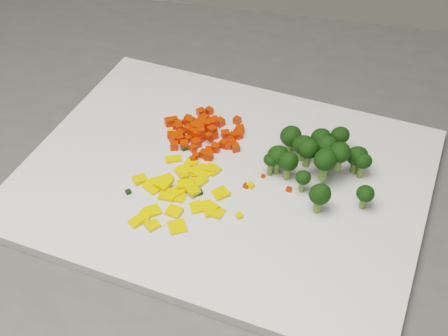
# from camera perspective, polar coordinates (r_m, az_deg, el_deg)

# --- Properties ---
(cutting_board) EXTENTS (0.57, 0.50, 0.01)m
(cutting_board) POSITION_cam_1_polar(r_m,az_deg,el_deg) (0.76, 0.00, -0.91)
(cutting_board) COLOR silver
(cutting_board) RESTS_ON counter_block
(carrot_pile) EXTENTS (0.11, 0.11, 0.03)m
(carrot_pile) POSITION_cam_1_polar(r_m,az_deg,el_deg) (0.81, -1.95, 3.84)
(carrot_pile) COLOR red
(carrot_pile) RESTS_ON cutting_board
(pepper_pile) EXTENTS (0.12, 0.12, 0.02)m
(pepper_pile) POSITION_cam_1_polar(r_m,az_deg,el_deg) (0.73, -4.31, -1.96)
(pepper_pile) COLOR yellow
(pepper_pile) RESTS_ON cutting_board
(broccoli_pile) EXTENTS (0.13, 0.13, 0.06)m
(broccoli_pile) POSITION_cam_1_polar(r_m,az_deg,el_deg) (0.74, 9.15, 0.74)
(broccoli_pile) COLOR black
(broccoli_pile) RESTS_ON cutting_board
(carrot_cube_0) EXTENTS (0.01, 0.01, 0.01)m
(carrot_cube_0) POSITION_cam_1_polar(r_m,az_deg,el_deg) (0.80, 0.78, 2.36)
(carrot_cube_0) COLOR red
(carrot_cube_0) RESTS_ON carrot_pile
(carrot_cube_1) EXTENTS (0.01, 0.01, 0.01)m
(carrot_cube_1) POSITION_cam_1_polar(r_m,az_deg,el_deg) (0.82, -3.12, 4.27)
(carrot_cube_1) COLOR red
(carrot_cube_1) RESTS_ON carrot_pile
(carrot_cube_2) EXTENTS (0.01, 0.01, 0.01)m
(carrot_cube_2) POSITION_cam_1_polar(r_m,az_deg,el_deg) (0.79, 0.34, 2.04)
(carrot_cube_2) COLOR red
(carrot_cube_2) RESTS_ON carrot_pile
(carrot_cube_3) EXTENTS (0.01, 0.01, 0.01)m
(carrot_cube_3) POSITION_cam_1_polar(r_m,az_deg,el_deg) (0.82, -2.48, 4.18)
(carrot_cube_3) COLOR red
(carrot_cube_3) RESTS_ON carrot_pile
(carrot_cube_4) EXTENTS (0.01, 0.01, 0.01)m
(carrot_cube_4) POSITION_cam_1_polar(r_m,az_deg,el_deg) (0.85, -1.33, 5.24)
(carrot_cube_4) COLOR red
(carrot_cube_4) RESTS_ON carrot_pile
(carrot_cube_5) EXTENTS (0.01, 0.01, 0.01)m
(carrot_cube_5) POSITION_cam_1_polar(r_m,az_deg,el_deg) (0.81, -3.32, 3.57)
(carrot_cube_5) COLOR red
(carrot_cube_5) RESTS_ON carrot_pile
(carrot_cube_6) EXTENTS (0.01, 0.01, 0.01)m
(carrot_cube_6) POSITION_cam_1_polar(r_m,az_deg,el_deg) (0.81, -4.65, 2.95)
(carrot_cube_6) COLOR red
(carrot_cube_6) RESTS_ON carrot_pile
(carrot_cube_7) EXTENTS (0.01, 0.01, 0.01)m
(carrot_cube_7) POSITION_cam_1_polar(r_m,az_deg,el_deg) (0.80, -2.55, 2.28)
(carrot_cube_7) COLOR red
(carrot_cube_7) RESTS_ON carrot_pile
(carrot_cube_8) EXTENTS (0.01, 0.01, 0.01)m
(carrot_cube_8) POSITION_cam_1_polar(r_m,az_deg,el_deg) (0.81, -4.16, 3.02)
(carrot_cube_8) COLOR red
(carrot_cube_8) RESTS_ON carrot_pile
(carrot_cube_9) EXTENTS (0.01, 0.01, 0.01)m
(carrot_cube_9) POSITION_cam_1_polar(r_m,az_deg,el_deg) (0.78, -1.34, 1.04)
(carrot_cube_9) COLOR red
(carrot_cube_9) RESTS_ON carrot_pile
(carrot_cube_10) EXTENTS (0.01, 0.01, 0.01)m
(carrot_cube_10) POSITION_cam_1_polar(r_m,az_deg,el_deg) (0.82, -1.15, 3.71)
(carrot_cube_10) COLOR red
(carrot_cube_10) RESTS_ON carrot_pile
(carrot_cube_11) EXTENTS (0.01, 0.01, 0.01)m
(carrot_cube_11) POSITION_cam_1_polar(r_m,az_deg,el_deg) (0.79, -2.85, 1.81)
(carrot_cube_11) COLOR red
(carrot_cube_11) RESTS_ON carrot_pile
(carrot_cube_12) EXTENTS (0.01, 0.01, 0.01)m
(carrot_cube_12) POSITION_cam_1_polar(r_m,az_deg,el_deg) (0.82, 1.29, 3.38)
(carrot_cube_12) COLOR red
(carrot_cube_12) RESTS_ON carrot_pile
(carrot_cube_13) EXTENTS (0.01, 0.01, 0.01)m
(carrot_cube_13) POSITION_cam_1_polar(r_m,az_deg,el_deg) (0.81, -2.91, 3.54)
(carrot_cube_13) COLOR red
(carrot_cube_13) RESTS_ON carrot_pile
(carrot_cube_14) EXTENTS (0.01, 0.01, 0.01)m
(carrot_cube_14) POSITION_cam_1_polar(r_m,az_deg,el_deg) (0.84, -3.32, 4.53)
(carrot_cube_14) COLOR red
(carrot_cube_14) RESTS_ON carrot_pile
(carrot_cube_15) EXTENTS (0.01, 0.01, 0.01)m
(carrot_cube_15) POSITION_cam_1_polar(r_m,az_deg,el_deg) (0.81, -2.73, 3.79)
(carrot_cube_15) COLOR red
(carrot_cube_15) RESTS_ON carrot_pile
(carrot_cube_16) EXTENTS (0.01, 0.01, 0.01)m
(carrot_cube_16) POSITION_cam_1_polar(r_m,az_deg,el_deg) (0.80, -2.14, 3.34)
(carrot_cube_16) COLOR red
(carrot_cube_16) RESTS_ON carrot_pile
(carrot_cube_17) EXTENTS (0.01, 0.01, 0.01)m
(carrot_cube_17) POSITION_cam_1_polar(r_m,az_deg,el_deg) (0.82, -4.13, 3.26)
(carrot_cube_17) COLOR red
(carrot_cube_17) RESTS_ON carrot_pile
(carrot_cube_18) EXTENTS (0.01, 0.01, 0.01)m
(carrot_cube_18) POSITION_cam_1_polar(r_m,az_deg,el_deg) (0.81, -1.60, 4.01)
(carrot_cube_18) COLOR red
(carrot_cube_18) RESTS_ON carrot_pile
(carrot_cube_19) EXTENTS (0.01, 0.01, 0.01)m
(carrot_cube_19) POSITION_cam_1_polar(r_m,az_deg,el_deg) (0.81, -4.48, 2.82)
(carrot_cube_19) COLOR red
(carrot_cube_19) RESTS_ON carrot_pile
(carrot_cube_20) EXTENTS (0.01, 0.01, 0.01)m
(carrot_cube_20) POSITION_cam_1_polar(r_m,az_deg,el_deg) (0.81, 0.61, 2.78)
(carrot_cube_20) COLOR red
(carrot_cube_20) RESTS_ON carrot_pile
(carrot_cube_21) EXTENTS (0.01, 0.01, 0.01)m
(carrot_cube_21) POSITION_cam_1_polar(r_m,az_deg,el_deg) (0.81, -4.06, 3.04)
(carrot_cube_21) COLOR red
(carrot_cube_21) RESTS_ON carrot_pile
(carrot_cube_22) EXTENTS (0.01, 0.01, 0.01)m
(carrot_cube_22) POSITION_cam_1_polar(r_m,az_deg,el_deg) (0.78, -1.42, 1.15)
(carrot_cube_22) COLOR red
(carrot_cube_22) RESTS_ON carrot_pile
(carrot_cube_23) EXTENTS (0.01, 0.01, 0.01)m
(carrot_cube_23) POSITION_cam_1_polar(r_m,az_deg,el_deg) (0.79, -1.42, 2.94)
(carrot_cube_23) COLOR red
(carrot_cube_23) RESTS_ON carrot_pile
(carrot_cube_24) EXTENTS (0.01, 0.01, 0.01)m
(carrot_cube_24) POSITION_cam_1_polar(r_m,az_deg,el_deg) (0.80, -2.73, 3.32)
(carrot_cube_24) COLOR red
(carrot_cube_24) RESTS_ON carrot_pile
(carrot_cube_25) EXTENTS (0.01, 0.01, 0.01)m
(carrot_cube_25) POSITION_cam_1_polar(r_m,az_deg,el_deg) (0.78, -2.63, 1.10)
(carrot_cube_25) COLOR red
(carrot_cube_25) RESTS_ON carrot_pile
(carrot_cube_26) EXTENTS (0.01, 0.01, 0.01)m
(carrot_cube_26) POSITION_cam_1_polar(r_m,az_deg,el_deg) (0.83, -0.36, 4.21)
(carrot_cube_26) COLOR red
(carrot_cube_26) RESTS_ON carrot_pile
(carrot_cube_27) EXTENTS (0.01, 0.01, 0.01)m
(carrot_cube_27) POSITION_cam_1_polar(r_m,az_deg,el_deg) (0.80, -2.47, 3.15)
(carrot_cube_27) COLOR red
(carrot_cube_27) RESTS_ON carrot_pile
(carrot_cube_28) EXTENTS (0.01, 0.01, 0.01)m
(carrot_cube_28) POSITION_cam_1_polar(r_m,az_deg,el_deg) (0.79, 1.06, 1.87)
(carrot_cube_28) COLOR red
(carrot_cube_28) RESTS_ON carrot_pile
(carrot_cube_29) EXTENTS (0.01, 0.01, 0.01)m
(carrot_cube_29) POSITION_cam_1_polar(r_m,az_deg,el_deg) (0.85, -1.96, 5.02)
(carrot_cube_29) COLOR red
(carrot_cube_29) RESTS_ON carrot_pile
(carrot_cube_30) EXTENTS (0.01, 0.01, 0.01)m
(carrot_cube_30) POSITION_cam_1_polar(r_m,az_deg,el_deg) (0.81, 0.16, 3.07)
(carrot_cube_30) COLOR red
(carrot_cube_30) RESTS_ON carrot_pile
(carrot_cube_31) EXTENTS (0.01, 0.01, 0.01)m
(carrot_cube_31) POSITION_cam_1_polar(r_m,az_deg,el_deg) (0.80, -2.52, 2.59)
(carrot_cube_31) COLOR red
(carrot_cube_31) RESTS_ON carrot_pile
(carrot_cube_32) EXTENTS (0.01, 0.01, 0.01)m
(carrot_cube_32) POSITION_cam_1_polar(r_m,az_deg,el_deg) (0.81, -2.22, 3.74)
(carrot_cube_32) COLOR red
(carrot_cube_32) RESTS_ON carrot_pile
(carrot_cube_33) EXTENTS (0.01, 0.01, 0.01)m
(carrot_cube_33) POSITION_cam_1_polar(r_m,az_deg,el_deg) (0.82, -4.12, 3.72)
(carrot_cube_33) COLOR red
(carrot_cube_33) RESTS_ON carrot_pile
(carrot_cube_34) EXTENTS (0.01, 0.01, 0.01)m
(carrot_cube_34) POSITION_cam_1_polar(r_m,az_deg,el_deg) (0.80, -2.19, 2.79)
(carrot_cube_34) COLOR red
(carrot_cube_34) RESTS_ON carrot_pile
(carrot_cube_35) EXTENTS (0.01, 0.01, 0.01)m
(carrot_cube_35) POSITION_cam_1_polar(r_m,az_deg,el_deg) (0.80, -4.09, 2.68)
(carrot_cube_35) COLOR red
(carrot_cube_35) RESTS_ON carrot_pile
(carrot_cube_36) EXTENTS (0.01, 0.01, 0.01)m
(carrot_cube_36) POSITION_cam_1_polar(r_m,az_deg,el_deg) (0.81, -3.24, 2.69)
(carrot_cube_36) COLOR red
(carrot_cube_36) RESTS_ON carrot_pile
(carrot_cube_37) EXTENTS (0.01, 0.01, 0.01)m
(carrot_cube_37) POSITION_cam_1_polar(r_m,az_deg,el_deg) (0.79, -3.66, 2.12)
(carrot_cube_37) COLOR red
(carrot_cube_37) RESTS_ON carrot_pile
(carrot_cube_38) EXTENTS (0.01, 0.01, 0.01)m
(carrot_cube_38) POSITION_cam_1_polar(r_m,az_deg,el_deg) (0.83, -1.41, 4.34)
(carrot_cube_38) COLOR red
(carrot_cube_38) RESTS_ON carrot_pile
(carrot_cube_39) EXTENTS (0.01, 0.01, 0.01)m
(carrot_cube_39) POSITION_cam_1_polar(r_m,az_deg,el_deg) (0.81, -2.26, 3.94)
(carrot_cube_39) COLOR red
(carrot_cube_39) RESTS_ON carrot_pile
(carrot_cube_40) EXTENTS (0.01, 0.01, 0.01)m
(carrot_cube_40) POSITION_cam_1_polar(r_m,az_deg,el_deg) (0.83, -5.06, 4.20)
(carrot_cube_40) COLOR red
(carrot_cube_40) RESTS_ON carrot_pile
(carrot_cube_41) EXTENTS (0.01, 0.01, 0.01)m
(carrot_cube_41) POSITION_cam_1_polar(r_m,az_deg,el_deg) (0.81, 1.45, 3.15)
(carrot_cube_41) COLOR red
(carrot_cube_41) RESTS_ON carrot_pile
(carrot_cube_42) EXTENTS (0.01, 0.01, 0.01)m
(carrot_cube_42) POSITION_cam_1_polar(r_m,az_deg,el_deg) (0.83, -1.87, 4.51)
(carrot_cube_42) COLOR red
(carrot_cube_42) RESTS_ON carrot_pile
(carrot_cube_43) EXTENTS (0.01, 0.01, 0.01)m
(carrot_cube_43) POSITION_cam_1_polar(r_m,az_deg,el_deg) (0.81, 0.86, 2.97)
(carrot_cube_43) COLOR red
(carrot_cube_43) RESTS_ON carrot_pile
(carrot_cube_44) EXTENTS (0.01, 0.01, 0.01)m
(carrot_cube_44) POSITION_cam_1_polar(r_m,az_deg,el_deg) (0.83, 1.21, 4.38)
(carrot_cube_44) COLOR red
(carrot_cube_44) RESTS_ON carrot_pile
(carrot_cube_45) EXTENTS (0.01, 0.01, 0.01)m
(carrot_cube_45) POSITION_cam_1_polar(r_m,az_deg,el_deg) (0.83, -4.21, 4.02)
(carrot_cube_45) COLOR red
(carrot_cube_45) RESTS_ON carrot_pile
(carrot_cube_46) EXTENTS (0.01, 0.01, 0.01)m
(carrot_cube_46) POSITION_cam_1_polar(r_m,az_deg,el_deg) (0.81, -4.92, 3.02)
(carrot_cube_46) COLOR red
(carrot_cube_46) RESTS_ON carrot_pile
(carrot_cube_47) EXTENTS (0.01, 0.01, 0.01)m
(carrot_cube_47) POSITION_cam_1_polar(r_m,az_deg,el_deg) (0.79, -0.81, 1.86)
(carrot_cube_47) COLOR red
(carrot_cube_47) RESTS_ON carrot_pile
(carrot_cube_48) EXTENTS (0.01, 0.01, 0.01)m
(carrot_cube_48) POSITION_cam_1_polar(r_m,az_deg,el_deg) (0.81, -2.69, 3.66)
(carrot_cube_48) COLOR red
(carrot_cube_48) RESTS_ON carrot_pile
(carrot_cube_49) EXTENTS (0.01, 0.01, 0.01)m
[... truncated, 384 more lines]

